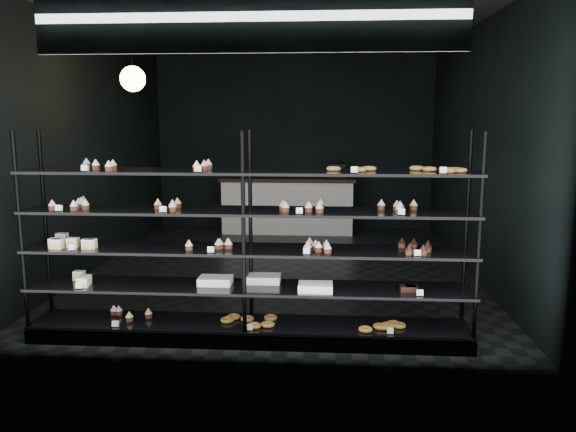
{
  "coord_description": "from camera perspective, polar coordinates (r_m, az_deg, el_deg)",
  "views": [
    {
      "loc": [
        0.6,
        -7.31,
        2.02
      ],
      "look_at": [
        0.23,
        -1.9,
        1.06
      ],
      "focal_mm": 35.0,
      "sensor_mm": 36.0,
      "label": 1
    }
  ],
  "objects": [
    {
      "name": "service_counter",
      "position": [
        9.95,
        0.06,
        1.21
      ],
      "size": [
        2.36,
        0.65,
        1.23
      ],
      "color": "white",
      "rests_on": "room"
    },
    {
      "name": "room",
      "position": [
        7.35,
        -0.75,
        6.71
      ],
      "size": [
        5.01,
        6.01,
        3.2
      ],
      "color": "black",
      "rests_on": "ground"
    },
    {
      "name": "pendant_lamp",
      "position": [
        6.77,
        -15.49,
        13.29
      ],
      "size": [
        0.28,
        0.28,
        0.87
      ],
      "color": "black",
      "rests_on": "room"
    },
    {
      "name": "signage",
      "position": [
        4.48,
        -4.03,
        19.35
      ],
      "size": [
        3.3,
        0.05,
        0.5
      ],
      "color": "#100D41",
      "rests_on": "room"
    },
    {
      "name": "display_shelf",
      "position": [
        5.1,
        -4.42,
        -5.84
      ],
      "size": [
        4.0,
        0.5,
        1.91
      ],
      "color": "black",
      "rests_on": "room"
    }
  ]
}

